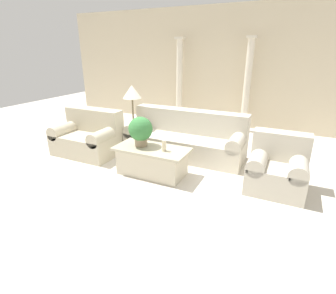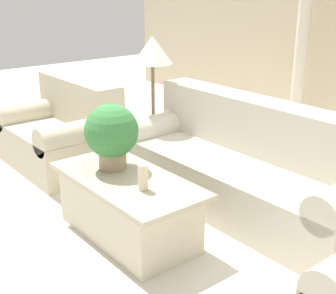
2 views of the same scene
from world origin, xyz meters
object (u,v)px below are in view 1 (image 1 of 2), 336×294
at_px(sofa_long, 185,138).
at_px(loveseat, 89,136).
at_px(coffee_table, 152,161).
at_px(armchair, 277,167).
at_px(potted_plant, 141,130).
at_px(floor_lamp, 132,94).

height_order(sofa_long, loveseat, same).
height_order(coffee_table, armchair, armchair).
distance_m(sofa_long, coffee_table, 1.13).
bearing_deg(loveseat, potted_plant, -11.63).
xyz_separation_m(potted_plant, floor_lamp, (-0.81, 1.01, 0.40)).
bearing_deg(coffee_table, floor_lamp, 134.91).
xyz_separation_m(loveseat, potted_plant, (1.48, -0.30, 0.42)).
distance_m(potted_plant, armchair, 2.32).
xyz_separation_m(loveseat, floor_lamp, (0.67, 0.71, 0.82)).
xyz_separation_m(coffee_table, armchair, (2.02, 0.41, 0.11)).
distance_m(loveseat, potted_plant, 1.57).
bearing_deg(potted_plant, loveseat, 168.37).
height_order(sofa_long, floor_lamp, floor_lamp).
xyz_separation_m(sofa_long, loveseat, (-1.89, -0.79, 0.01)).
distance_m(sofa_long, loveseat, 2.04).
bearing_deg(sofa_long, loveseat, -157.35).
bearing_deg(armchair, potted_plant, -170.27).
bearing_deg(sofa_long, armchair, -21.06).
bearing_deg(floor_lamp, coffee_table, -45.09).
bearing_deg(loveseat, coffee_table, -10.83).
height_order(coffee_table, potted_plant, potted_plant).
relative_size(coffee_table, potted_plant, 2.50).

